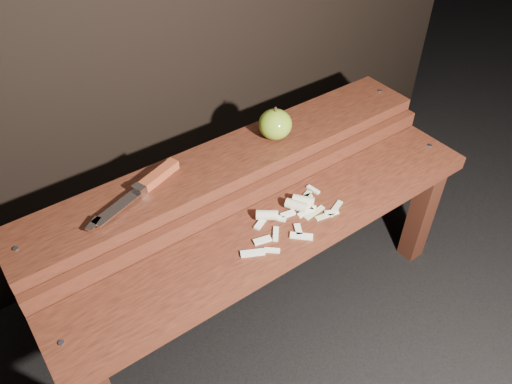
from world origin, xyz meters
TOP-DOWN VIEW (x-y plane):
  - ground at (0.00, 0.00)m, footprint 60.00×60.00m
  - bench_front_tier at (0.00, -0.06)m, footprint 1.20×0.20m
  - bench_rear_tier at (0.00, 0.17)m, footprint 1.20×0.21m
  - apple at (0.14, 0.17)m, footprint 0.09×0.09m
  - knife at (-0.23, 0.18)m, footprint 0.28×0.12m
  - apple_scraps at (0.04, -0.03)m, footprint 0.32×0.16m

SIDE VIEW (x-z plane):
  - ground at x=0.00m, z-range 0.00..0.00m
  - bench_front_tier at x=0.00m, z-range 0.14..0.56m
  - bench_rear_tier at x=0.00m, z-range 0.16..0.67m
  - apple_scraps at x=0.04m, z-range 0.42..0.44m
  - knife at x=-0.23m, z-range 0.50..0.52m
  - apple at x=0.14m, z-range 0.49..0.59m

